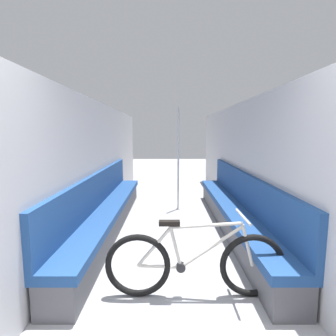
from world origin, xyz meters
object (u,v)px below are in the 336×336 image
(bench_seat_row_left, at_px, (109,212))
(bicycle, at_px, (196,264))
(grab_pole_near, at_px, (179,161))
(bench_seat_row_right, at_px, (235,212))

(bench_seat_row_left, relative_size, bicycle, 2.49)
(bench_seat_row_left, relative_size, grab_pole_near, 2.06)
(bicycle, distance_m, grab_pole_near, 3.06)
(bench_seat_row_left, height_order, bench_seat_row_right, same)
(bicycle, bearing_deg, bench_seat_row_left, 114.23)
(bench_seat_row_right, distance_m, grab_pole_near, 1.65)
(bench_seat_row_right, height_order, grab_pole_near, grab_pole_near)
(bench_seat_row_right, distance_m, bicycle, 1.97)
(bench_seat_row_left, distance_m, bicycle, 2.19)
(bench_seat_row_right, relative_size, grab_pole_near, 2.06)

